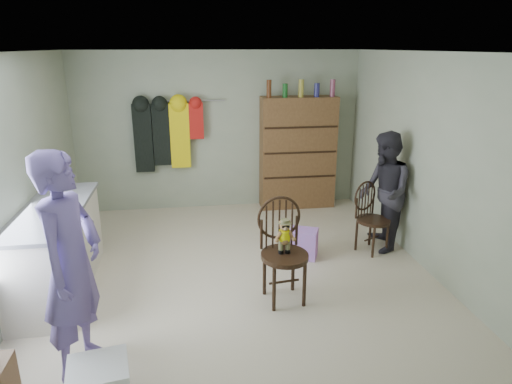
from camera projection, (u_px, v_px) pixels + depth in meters
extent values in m
plane|color=beige|center=(237.00, 276.00, 5.32)|extent=(5.00, 5.00, 0.00)
plane|color=#A6AE91|center=(219.00, 131.00, 7.29)|extent=(4.50, 0.00, 4.50)
plane|color=#A6AE91|center=(15.00, 181.00, 4.61)|extent=(0.00, 5.00, 5.00)
plane|color=#A6AE91|center=(430.00, 165.00, 5.25)|extent=(0.00, 5.00, 5.00)
plane|color=white|center=(234.00, 52.00, 4.55)|extent=(5.00, 5.00, 0.00)
cube|color=silver|center=(57.00, 251.00, 4.90)|extent=(0.60, 1.80, 0.90)
cube|color=slate|center=(51.00, 210.00, 4.76)|extent=(0.64, 1.86, 0.04)
cylinder|color=#99999E|center=(77.00, 260.00, 4.49)|extent=(0.02, 0.02, 0.14)
cylinder|color=#99999E|center=(94.00, 226.00, 5.34)|extent=(0.02, 0.02, 0.14)
cylinder|color=black|center=(285.00, 256.00, 4.65)|extent=(0.54, 0.54, 0.05)
cylinder|color=black|center=(274.00, 289.00, 4.54)|extent=(0.04, 0.04, 0.49)
cylinder|color=black|center=(304.00, 285.00, 4.63)|extent=(0.04, 0.04, 0.49)
cylinder|color=black|center=(264.00, 274.00, 4.85)|extent=(0.04, 0.04, 0.49)
cylinder|color=black|center=(293.00, 270.00, 4.93)|extent=(0.04, 0.04, 0.49)
torus|color=black|center=(279.00, 218.00, 4.72)|extent=(0.47, 0.09, 0.47)
cylinder|color=black|center=(261.00, 234.00, 4.71)|extent=(0.03, 0.03, 0.32)
cylinder|color=black|center=(297.00, 230.00, 4.81)|extent=(0.03, 0.03, 0.32)
cylinder|color=#EBE805|center=(285.00, 235.00, 4.61)|extent=(0.12, 0.12, 0.11)
cylinder|color=#475128|center=(284.00, 245.00, 4.64)|extent=(0.07, 0.07, 0.17)
sphere|color=#9E7042|center=(285.00, 226.00, 4.57)|extent=(0.10, 0.10, 0.10)
cylinder|color=#475128|center=(285.00, 221.00, 4.56)|extent=(0.09, 0.09, 0.03)
cube|color=black|center=(286.00, 227.00, 4.53)|extent=(0.07, 0.01, 0.02)
cylinder|color=black|center=(373.00, 221.00, 5.83)|extent=(0.55, 0.55, 0.04)
cylinder|color=black|center=(373.00, 243.00, 5.71)|extent=(0.03, 0.03, 0.41)
cylinder|color=black|center=(387.00, 237.00, 5.87)|extent=(0.03, 0.03, 0.41)
cylinder|color=black|center=(356.00, 236.00, 5.93)|extent=(0.03, 0.03, 0.41)
cylinder|color=black|center=(370.00, 231.00, 6.08)|extent=(0.03, 0.03, 0.41)
torus|color=black|center=(365.00, 196.00, 5.86)|extent=(0.36, 0.21, 0.39)
cylinder|color=black|center=(356.00, 208.00, 5.80)|extent=(0.03, 0.03, 0.27)
cylinder|color=black|center=(373.00, 203.00, 5.99)|extent=(0.03, 0.03, 0.27)
cube|color=#E572CF|center=(303.00, 243.00, 5.75)|extent=(0.42, 0.38, 0.36)
imported|color=#69569F|center=(71.00, 266.00, 3.55)|extent=(0.60, 0.77, 1.85)
imported|color=#2D2B33|center=(384.00, 192.00, 5.81)|extent=(0.70, 0.84, 1.55)
cube|color=brown|center=(298.00, 153.00, 7.38)|extent=(1.20, 0.38, 1.80)
cube|color=black|center=(300.00, 177.00, 7.31)|extent=(1.16, 0.02, 0.03)
cube|color=black|center=(301.00, 153.00, 7.19)|extent=(1.16, 0.02, 0.03)
cube|color=black|center=(301.00, 127.00, 7.07)|extent=(1.16, 0.02, 0.03)
cylinder|color=#592D14|center=(269.00, 89.00, 6.90)|extent=(0.08, 0.08, 0.27)
cylinder|color=#19591E|center=(285.00, 91.00, 6.95)|extent=(0.08, 0.08, 0.21)
cylinder|color=#A59933|center=(301.00, 88.00, 6.97)|extent=(0.08, 0.08, 0.27)
cylinder|color=navy|center=(317.00, 90.00, 7.02)|extent=(0.08, 0.08, 0.21)
cylinder|color=#8C3F59|center=(333.00, 88.00, 7.04)|extent=(0.08, 0.08, 0.26)
cylinder|color=#99999E|center=(193.00, 101.00, 7.02)|extent=(1.00, 0.02, 0.02)
cube|color=black|center=(143.00, 138.00, 7.02)|extent=(0.28, 0.10, 1.05)
cube|color=black|center=(162.00, 135.00, 7.05)|extent=(0.26, 0.10, 0.95)
cube|color=yellow|center=(180.00, 136.00, 7.10)|extent=(0.30, 0.10, 1.00)
cube|color=red|center=(196.00, 121.00, 7.06)|extent=(0.22, 0.10, 0.55)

